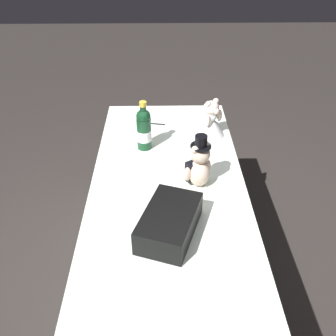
{
  "coord_description": "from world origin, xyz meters",
  "views": [
    {
      "loc": [
        -1.49,
        0.03,
        1.93
      ],
      "look_at": [
        0.0,
        0.0,
        0.87
      ],
      "focal_mm": 40.61,
      "sensor_mm": 36.0,
      "label": 1
    }
  ],
  "objects_px": {
    "teddy_bear_groom": "(198,166)",
    "gift_case_black": "(170,222)",
    "teddy_bear_bride": "(209,119)",
    "signing_pen": "(154,124)",
    "champagne_bottle": "(144,129)"
  },
  "relations": [
    {
      "from": "teddy_bear_groom",
      "to": "gift_case_black",
      "type": "xyz_separation_m",
      "value": [
        -0.33,
        0.14,
        -0.05
      ]
    },
    {
      "from": "teddy_bear_groom",
      "to": "gift_case_black",
      "type": "bearing_deg",
      "value": 156.56
    },
    {
      "from": "champagne_bottle",
      "to": "gift_case_black",
      "type": "height_order",
      "value": "champagne_bottle"
    },
    {
      "from": "signing_pen",
      "to": "champagne_bottle",
      "type": "bearing_deg",
      "value": 169.84
    },
    {
      "from": "signing_pen",
      "to": "gift_case_black",
      "type": "height_order",
      "value": "gift_case_black"
    },
    {
      "from": "teddy_bear_groom",
      "to": "gift_case_black",
      "type": "distance_m",
      "value": 0.37
    },
    {
      "from": "teddy_bear_groom",
      "to": "signing_pen",
      "type": "height_order",
      "value": "teddy_bear_groom"
    },
    {
      "from": "teddy_bear_bride",
      "to": "gift_case_black",
      "type": "height_order",
      "value": "teddy_bear_bride"
    },
    {
      "from": "teddy_bear_bride",
      "to": "signing_pen",
      "type": "distance_m",
      "value": 0.36
    },
    {
      "from": "teddy_bear_bride",
      "to": "champagne_bottle",
      "type": "bearing_deg",
      "value": 111.77
    },
    {
      "from": "teddy_bear_bride",
      "to": "gift_case_black",
      "type": "bearing_deg",
      "value": 163.26
    },
    {
      "from": "teddy_bear_groom",
      "to": "teddy_bear_bride",
      "type": "xyz_separation_m",
      "value": [
        0.49,
        -0.1,
        -0.01
      ]
    },
    {
      "from": "teddy_bear_groom",
      "to": "gift_case_black",
      "type": "height_order",
      "value": "teddy_bear_groom"
    },
    {
      "from": "teddy_bear_bride",
      "to": "signing_pen",
      "type": "bearing_deg",
      "value": 69.69
    },
    {
      "from": "gift_case_black",
      "to": "signing_pen",
      "type": "bearing_deg",
      "value": 4.84
    }
  ]
}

